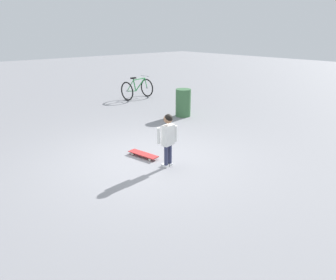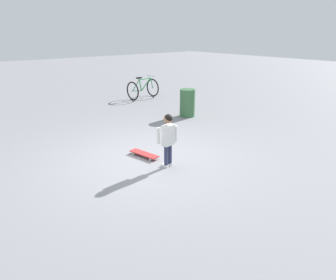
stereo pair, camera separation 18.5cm
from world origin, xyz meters
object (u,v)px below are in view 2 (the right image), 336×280
at_px(skateboard, 144,154).
at_px(bicycle_near, 143,89).
at_px(trash_bin, 187,103).
at_px(child_person, 168,135).

relative_size(skateboard, bicycle_near, 0.64).
bearing_deg(trash_bin, bicycle_near, -98.40).
bearing_deg(skateboard, child_person, 96.89).
distance_m(skateboard, trash_bin, 3.42).
relative_size(child_person, trash_bin, 1.26).
height_order(skateboard, bicycle_near, bicycle_near).
xyz_separation_m(bicycle_near, trash_bin, (0.45, 3.05, 0.04)).
bearing_deg(child_person, skateboard, -83.11).
height_order(skateboard, trash_bin, trash_bin).
xyz_separation_m(child_person, skateboard, (0.08, -0.70, -0.60)).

